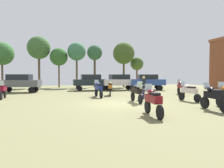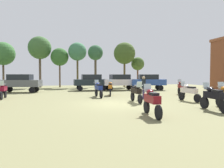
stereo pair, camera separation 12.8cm
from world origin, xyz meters
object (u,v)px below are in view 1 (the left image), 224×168
at_px(person_1, 144,86).
at_px(tree_1, 95,53).
at_px(motorcycle_5, 153,101).
at_px(motorcycle_12, 110,88).
at_px(motorcycle_9, 181,87).
at_px(car_2, 20,82).
at_px(car_1, 91,81).
at_px(tree_6, 124,54).
at_px(tree_3, 2,54).
at_px(tree_4, 77,52).
at_px(motorcycle_2, 136,92).
at_px(tree_7, 137,64).
at_px(motorcycle_6, 214,97).
at_px(tree_5, 39,48).
at_px(car_4, 119,81).
at_px(motorcycle_7, 3,90).
at_px(car_5, 147,81).
at_px(motorcycle_11, 98,89).
at_px(motorcycle_8, 189,91).
at_px(tree_8, 59,57).

relative_size(person_1, tree_1, 0.27).
height_order(motorcycle_5, motorcycle_12, motorcycle_12).
bearing_deg(motorcycle_9, car_2, 175.26).
relative_size(car_1, tree_6, 0.60).
xyz_separation_m(car_1, tree_1, (1.53, 7.17, 4.24)).
height_order(tree_3, tree_4, tree_4).
height_order(motorcycle_2, motorcycle_12, motorcycle_12).
height_order(motorcycle_9, car_2, car_2).
distance_m(motorcycle_12, tree_7, 16.59).
xyz_separation_m(car_2, tree_3, (-3.98, 8.06, 3.83)).
relative_size(tree_3, tree_7, 1.34).
relative_size(motorcycle_6, person_1, 1.21).
bearing_deg(tree_6, tree_5, 174.14).
height_order(car_2, tree_3, tree_3).
relative_size(tree_5, tree_6, 1.09).
xyz_separation_m(motorcycle_9, car_2, (-15.91, 6.18, 0.43)).
bearing_deg(car_4, motorcycle_7, 118.36).
bearing_deg(tree_3, motorcycle_6, -53.88).
bearing_deg(car_2, person_1, -119.95).
height_order(car_4, tree_3, tree_3).
relative_size(motorcycle_7, tree_4, 0.31).
relative_size(car_4, car_5, 0.97).
height_order(motorcycle_6, car_1, car_1).
distance_m(car_2, tree_3, 9.77).
xyz_separation_m(motorcycle_2, motorcycle_11, (-2.06, 3.89, 0.01)).
bearing_deg(car_5, person_1, 164.53).
distance_m(car_4, tree_6, 8.60).
xyz_separation_m(motorcycle_8, tree_4, (-7.04, 19.15, 4.85)).
relative_size(car_5, tree_1, 0.67).
bearing_deg(car_4, motorcycle_6, -179.69).
distance_m(tree_3, tree_5, 5.17).
bearing_deg(tree_8, car_1, -61.48).
bearing_deg(motorcycle_8, car_5, 74.12).
bearing_deg(car_2, tree_4, -29.94).
bearing_deg(tree_5, motorcycle_9, -45.89).
bearing_deg(car_1, tree_5, 39.87).
relative_size(person_1, tree_5, 0.23).
bearing_deg(car_2, tree_3, 34.92).
relative_size(tree_1, tree_5, 0.85).
relative_size(person_1, tree_7, 0.36).
relative_size(car_2, tree_8, 0.73).
bearing_deg(motorcycle_9, motorcycle_11, -160.08).
height_order(motorcycle_12, car_2, car_2).
height_order(car_2, tree_6, tree_6).
xyz_separation_m(motorcycle_9, tree_4, (-9.27, 14.50, 4.82)).
relative_size(motorcycle_2, tree_5, 0.28).
bearing_deg(person_1, motorcycle_11, 64.31).
bearing_deg(car_1, motorcycle_9, -135.44).
bearing_deg(tree_8, tree_1, -3.28).
height_order(car_4, car_5, same).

